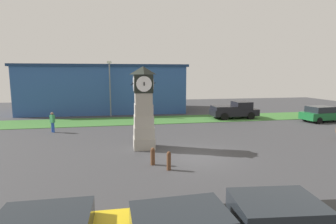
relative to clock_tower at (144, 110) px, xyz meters
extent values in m
plane|color=#38383A|center=(2.89, -2.26, -2.56)|extent=(68.77, 68.77, 0.00)
cube|color=#9A958B|center=(0.00, 0.00, -2.19)|extent=(1.36, 1.36, 0.73)
cube|color=#A09B91|center=(0.00, 0.00, -1.46)|extent=(1.29, 1.29, 0.73)
cube|color=#A19C92|center=(0.00, 0.00, -0.73)|extent=(1.22, 1.22, 0.73)
cube|color=#9E998F|center=(0.00, 0.00, 0.00)|extent=(1.15, 1.15, 0.73)
cube|color=#9D988D|center=(0.00, 0.00, 0.74)|extent=(1.08, 1.08, 0.73)
cube|color=black|center=(0.00, 0.00, 1.68)|extent=(1.17, 1.17, 1.15)
cylinder|color=white|center=(0.00, 0.61, 1.68)|extent=(0.96, 0.04, 0.96)
cube|color=black|center=(0.00, 0.64, 1.68)|extent=(0.06, 0.21, 0.13)
cube|color=black|center=(0.00, 0.64, 1.68)|extent=(0.04, 0.20, 0.34)
cylinder|color=white|center=(0.00, -0.61, 1.68)|extent=(0.96, 0.04, 0.96)
cube|color=black|center=(0.00, -0.64, 1.68)|extent=(0.06, 0.09, 0.22)
cube|color=black|center=(0.00, -0.64, 1.68)|extent=(0.04, 0.32, 0.24)
cylinder|color=white|center=(0.61, 0.00, 1.68)|extent=(0.04, 0.96, 0.96)
cube|color=black|center=(0.64, 0.00, 1.68)|extent=(0.12, 0.06, 0.21)
cube|color=black|center=(0.64, 0.00, 1.68)|extent=(0.36, 0.04, 0.14)
cylinder|color=white|center=(-0.61, 0.00, 1.68)|extent=(0.04, 0.96, 0.96)
cube|color=black|center=(-0.64, 0.00, 1.68)|extent=(0.16, 0.06, 0.20)
cube|color=black|center=(-0.64, 0.00, 1.68)|extent=(0.33, 0.04, 0.21)
pyramid|color=black|center=(0.00, 0.00, 2.52)|extent=(1.23, 1.23, 0.52)
cylinder|color=brown|center=(0.87, -4.24, -2.14)|extent=(0.22, 0.22, 0.84)
sphere|color=brown|center=(0.87, -4.24, -1.68)|extent=(0.20, 0.20, 0.20)
cylinder|color=brown|center=(0.17, -3.32, -2.16)|extent=(0.24, 0.24, 0.81)
sphere|color=brown|center=(0.17, -3.32, -1.72)|extent=(0.22, 0.22, 0.22)
cube|color=#1E2328|center=(-0.09, -10.91, -1.38)|extent=(2.45, 1.68, 0.62)
cube|color=#1E2328|center=(2.64, -10.77, -1.36)|extent=(2.48, 1.95, 0.55)
cylinder|color=black|center=(4.34, -10.06, -2.24)|extent=(0.66, 0.29, 0.64)
cylinder|color=black|center=(1.75, -9.78, -2.24)|extent=(0.66, 0.29, 0.64)
cube|color=#19602D|center=(18.93, 6.48, -1.93)|extent=(4.40, 2.39, 0.72)
cube|color=#1E2328|center=(18.62, 6.44, -1.27)|extent=(2.51, 2.01, 0.60)
cylinder|color=black|center=(20.12, 7.53, -2.24)|extent=(0.66, 0.29, 0.64)
cylinder|color=black|center=(17.53, 7.22, -2.24)|extent=(0.66, 0.29, 0.64)
cylinder|color=black|center=(17.74, 5.43, -2.24)|extent=(0.66, 0.29, 0.64)
cube|color=black|center=(10.82, 9.90, -1.86)|extent=(5.05, 2.08, 0.70)
cube|color=black|center=(11.70, 9.90, -1.11)|extent=(1.77, 1.96, 0.80)
cube|color=black|center=(9.81, 9.89, -1.33)|extent=(2.78, 2.07, 0.36)
cylinder|color=black|center=(12.33, 10.88, -2.16)|extent=(0.80, 0.28, 0.80)
cylinder|color=black|center=(12.33, 8.92, -2.16)|extent=(0.80, 0.28, 0.80)
cylinder|color=black|center=(9.30, 10.87, -2.16)|extent=(0.80, 0.28, 0.80)
cylinder|color=black|center=(9.31, 8.91, -2.16)|extent=(0.80, 0.28, 0.80)
cylinder|color=#264CA5|center=(-7.14, 6.15, -2.14)|extent=(0.14, 0.14, 0.84)
cylinder|color=#264CA5|center=(-7.00, 6.01, -2.14)|extent=(0.14, 0.14, 0.84)
cube|color=#338C4C|center=(-7.07, 6.08, -1.40)|extent=(0.46, 0.45, 0.63)
sphere|color=#8C664C|center=(-7.07, 6.08, -0.97)|extent=(0.23, 0.23, 0.23)
cylinder|color=slate|center=(-2.56, 13.76, 0.46)|extent=(0.14, 0.14, 6.05)
cube|color=silver|center=(-2.56, 13.76, 3.61)|extent=(0.50, 0.24, 0.24)
cube|color=#2D5193|center=(-3.31, 18.94, 0.29)|extent=(20.05, 9.41, 5.71)
cube|color=navy|center=(-3.31, 18.94, 3.30)|extent=(20.65, 9.69, 0.30)
cube|color=#386B2D|center=(4.57, 10.35, -2.54)|extent=(41.26, 4.79, 0.04)
camera|label=1|loc=(-1.48, -16.79, 2.28)|focal=28.00mm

